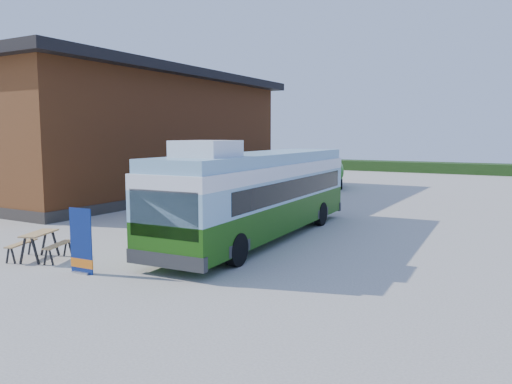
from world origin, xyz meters
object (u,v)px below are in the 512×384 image
Objects in this scene: picnic_table at (39,239)px; person_a at (193,192)px; person_b at (179,197)px; bus at (260,192)px; banner at (81,247)px; slurry_tanker at (332,171)px.

picnic_table is 11.48m from person_a.
bus is at bearing 95.88° from person_b.
person_a is (-4.93, 11.58, 0.06)m from banner.
bus is at bearing 70.15° from banner.
slurry_tanker is at bearing 91.88° from banner.
slurry_tanker is (1.62, 15.06, 0.27)m from person_b.
slurry_tanker is (-2.11, 23.97, 0.42)m from banner.
bus reaches higher than person_b.
person_b is (-3.73, 8.90, 0.16)m from banner.
bus is 6.56× the size of banner.
person_b is 15.15m from slurry_tanker.
banner is at bearing -31.59° from picnic_table.
person_a is (-6.85, 5.19, -0.91)m from bus.
slurry_tanker is at bearing 99.75° from bus.
bus is at bearing 33.77° from picnic_table.
picnic_table is at bearing 39.64° from person_b.
banner is at bearing -119.54° from person_a.
picnic_table is 1.03× the size of person_b.
bus is 7.38m from picnic_table.
bus is 2.26× the size of slurry_tanker.
banner is 24.06m from slurry_tanker.
slurry_tanker is at bearing 68.38° from picnic_table.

